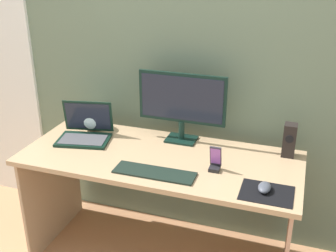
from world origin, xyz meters
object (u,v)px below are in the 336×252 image
at_px(mouse, 264,187).
at_px(keyboard_external, 154,173).
at_px(laptop, 85,132).
at_px(speaker_right, 289,140).
at_px(monitor, 182,103).
at_px(fishbowl, 93,118).
at_px(phone_in_dock, 215,162).

bearing_deg(mouse, keyboard_external, -177.36).
height_order(laptop, keyboard_external, laptop).
xyz_separation_m(speaker_right, keyboard_external, (-0.63, -0.43, -0.09)).
height_order(monitor, laptop, monitor).
xyz_separation_m(fishbowl, keyboard_external, (0.57, -0.41, -0.07)).
height_order(fishbowl, phone_in_dock, fishbowl).
relative_size(monitor, fishbowl, 3.30).
bearing_deg(monitor, speaker_right, 0.13).
bearing_deg(speaker_right, fishbowl, -179.07).
distance_m(speaker_right, mouse, 0.43).
distance_m(speaker_right, keyboard_external, 0.77).
height_order(laptop, mouse, laptop).
distance_m(monitor, phone_in_dock, 0.44).
relative_size(fishbowl, phone_in_dock, 1.16).
distance_m(monitor, mouse, 0.72).
height_order(laptop, fishbowl, laptop).
height_order(fishbowl, mouse, fishbowl).
xyz_separation_m(monitor, fishbowl, (-0.58, -0.02, -0.17)).
bearing_deg(mouse, speaker_right, 80.67).
bearing_deg(speaker_right, phone_in_dock, -140.06).
bearing_deg(laptop, mouse, -12.83).
relative_size(monitor, phone_in_dock, 3.83).
relative_size(monitor, mouse, 5.25).
bearing_deg(fishbowl, laptop, -80.84).
height_order(monitor, keyboard_external, monitor).
relative_size(fishbowl, mouse, 1.59).
bearing_deg(monitor, keyboard_external, -91.70).
height_order(fishbowl, keyboard_external, fishbowl).
relative_size(monitor, keyboard_external, 1.23).
relative_size(keyboard_external, phone_in_dock, 3.11).
height_order(laptop, phone_in_dock, laptop).
bearing_deg(fishbowl, phone_in_dock, -17.65).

